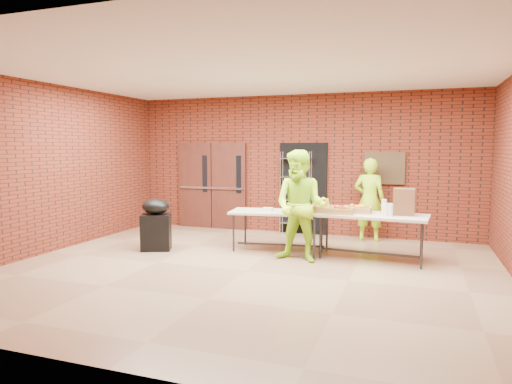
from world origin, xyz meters
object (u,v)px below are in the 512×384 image
(coffee_dispenser, at_px, (404,202))
(volunteer_man, at_px, (300,206))
(covered_grill, at_px, (156,224))
(wire_rack, at_px, (296,193))
(table_left, at_px, (280,215))
(table_right, at_px, (368,218))
(volunteer_woman, at_px, (369,200))

(coffee_dispenser, bearing_deg, volunteer_man, -162.49)
(volunteer_man, bearing_deg, covered_grill, -170.42)
(wire_rack, distance_m, table_left, 1.81)
(table_right, bearing_deg, table_left, 179.65)
(table_right, xyz_separation_m, covered_grill, (-3.98, -0.54, -0.26))
(wire_rack, relative_size, table_right, 0.92)
(wire_rack, height_order, covered_grill, wire_rack)
(volunteer_woman, relative_size, volunteer_man, 0.91)
(covered_grill, height_order, volunteer_woman, volunteer_woman)
(table_left, relative_size, table_right, 0.96)
(table_left, relative_size, volunteer_woman, 1.12)
(table_left, xyz_separation_m, table_right, (1.66, -0.14, 0.04))
(wire_rack, xyz_separation_m, volunteer_man, (0.71, -2.40, 0.03))
(table_right, height_order, volunteer_man, volunteer_man)
(table_left, bearing_deg, volunteer_woman, 38.15)
(table_left, distance_m, covered_grill, 2.43)
(volunteer_woman, bearing_deg, table_left, 49.94)
(wire_rack, bearing_deg, volunteer_man, -74.89)
(covered_grill, relative_size, volunteer_man, 0.51)
(coffee_dispenser, relative_size, volunteer_man, 0.24)
(coffee_dispenser, height_order, covered_grill, coffee_dispenser)
(table_right, bearing_deg, wire_rack, 138.05)
(volunteer_woman, bearing_deg, volunteer_man, 69.97)
(wire_rack, xyz_separation_m, covered_grill, (-2.16, -2.47, -0.45))
(wire_rack, xyz_separation_m, table_right, (1.82, -1.93, -0.19))
(wire_rack, xyz_separation_m, coffee_dispenser, (2.41, -1.86, 0.11))
(volunteer_woman, bearing_deg, covered_grill, 34.26)
(table_left, height_order, coffee_dispenser, coffee_dispenser)
(table_left, bearing_deg, wire_rack, 87.36)
(wire_rack, bearing_deg, coffee_dispenser, -38.95)
(table_left, relative_size, coffee_dispenser, 4.30)
(wire_rack, bearing_deg, volunteer_woman, -8.82)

